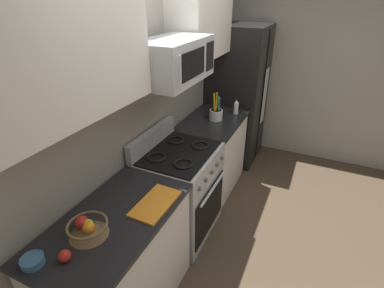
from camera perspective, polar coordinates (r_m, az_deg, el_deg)
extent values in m
plane|color=#473828|center=(3.06, 8.76, -19.26)|extent=(16.00, 16.00, 0.00)
cube|color=#9E998E|center=(2.68, -10.12, 7.18)|extent=(8.00, 0.10, 2.60)
cube|color=silver|center=(2.36, -13.82, -22.61)|extent=(1.09, 0.59, 0.88)
cube|color=black|center=(2.03, -15.30, -14.35)|extent=(1.13, 0.63, 0.03)
cube|color=#B2B5BA|center=(2.92, -2.35, -9.61)|extent=(0.76, 0.63, 0.91)
cube|color=black|center=(2.87, 3.51, -12.68)|extent=(0.67, 0.01, 0.51)
cylinder|color=#B2B5BA|center=(2.71, 4.19, -8.72)|extent=(0.57, 0.02, 0.02)
cube|color=black|center=(2.66, -2.55, -1.68)|extent=(0.73, 0.57, 0.02)
cube|color=#B2B5BA|center=(2.75, -7.88, 1.06)|extent=(0.76, 0.06, 0.18)
torus|color=black|center=(2.46, -1.74, -3.90)|extent=(0.17, 0.17, 0.02)
torus|color=black|center=(2.75, 1.64, -0.26)|extent=(0.17, 0.17, 0.02)
torus|color=black|center=(2.57, -7.04, -2.56)|extent=(0.17, 0.17, 0.02)
torus|color=black|center=(2.85, -3.25, 0.80)|extent=(0.17, 0.17, 0.02)
cylinder|color=#4C4C51|center=(2.40, 1.54, -8.85)|extent=(0.04, 0.02, 0.04)
cylinder|color=#4C4C51|center=(2.51, 2.80, -7.15)|extent=(0.04, 0.02, 0.04)
cylinder|color=#4C4C51|center=(2.61, 3.95, -5.58)|extent=(0.04, 0.02, 0.04)
cylinder|color=#4C4C51|center=(2.72, 5.00, -4.13)|extent=(0.04, 0.02, 0.04)
cylinder|color=#4C4C51|center=(2.83, 5.96, -2.79)|extent=(0.04, 0.02, 0.04)
cube|color=silver|center=(3.58, 3.92, -2.14)|extent=(0.91, 0.59, 0.88)
cube|color=black|center=(3.38, 4.17, 4.55)|extent=(0.95, 0.63, 0.03)
cube|color=black|center=(4.15, 8.86, 9.39)|extent=(0.79, 0.70, 1.87)
cube|color=black|center=(4.08, 13.68, 8.57)|extent=(0.01, 0.01, 1.78)
cylinder|color=#B2B5BA|center=(4.01, 13.96, 8.93)|extent=(0.02, 0.02, 0.75)
cylinder|color=#B2B5BA|center=(4.10, 14.26, 9.32)|extent=(0.02, 0.02, 0.75)
cube|color=#9E998E|center=(4.42, 18.86, 14.31)|extent=(0.10, 8.00, 2.60)
cube|color=#B2B5BA|center=(2.38, -3.68, 16.21)|extent=(0.75, 0.40, 0.33)
cube|color=black|center=(2.23, 0.24, 15.48)|extent=(0.41, 0.01, 0.20)
cube|color=black|center=(2.53, 3.56, 16.93)|extent=(0.15, 0.01, 0.23)
cylinder|color=#B2B5BA|center=(1.98, -2.36, 13.88)|extent=(0.02, 0.02, 0.23)
cube|color=silver|center=(1.67, -24.86, 16.89)|extent=(1.12, 0.34, 0.75)
cube|color=silver|center=(3.18, 1.90, 23.37)|extent=(0.94, 0.34, 0.75)
cylinder|color=white|center=(3.36, 4.75, 5.77)|extent=(0.15, 0.15, 0.12)
cylinder|color=black|center=(3.36, 4.76, 5.92)|extent=(0.12, 0.12, 0.10)
cylinder|color=green|center=(3.35, 4.78, 7.24)|extent=(0.04, 0.07, 0.24)
cylinder|color=green|center=(3.31, 5.27, 7.24)|extent=(0.04, 0.02, 0.27)
cylinder|color=yellow|center=(3.32, 4.82, 7.58)|extent=(0.04, 0.02, 0.30)
cylinder|color=orange|center=(3.32, 4.47, 7.49)|extent=(0.08, 0.07, 0.29)
cylinder|color=blue|center=(3.33, 5.41, 6.95)|extent=(0.06, 0.02, 0.23)
cylinder|color=blue|center=(3.36, 4.84, 7.27)|extent=(0.04, 0.09, 0.24)
cone|color=brown|center=(1.93, -19.78, -15.62)|extent=(0.24, 0.24, 0.08)
torus|color=brown|center=(1.91, -19.97, -14.76)|extent=(0.25, 0.25, 0.02)
sphere|color=red|center=(1.95, -20.87, -14.26)|extent=(0.08, 0.08, 0.08)
sphere|color=orange|center=(1.90, -19.74, -15.28)|extent=(0.08, 0.08, 0.08)
sphere|color=yellow|center=(1.93, -19.81, -14.70)|extent=(0.06, 0.06, 0.06)
sphere|color=red|center=(1.84, -23.82, -19.55)|extent=(0.07, 0.07, 0.07)
cube|color=orange|center=(2.08, -7.20, -11.53)|extent=(0.39, 0.22, 0.02)
cylinder|color=silver|center=(3.55, 8.67, 6.97)|extent=(0.06, 0.06, 0.14)
cone|color=silver|center=(3.52, 8.77, 8.32)|extent=(0.05, 0.05, 0.04)
cylinder|color=black|center=(3.52, 8.80, 8.73)|extent=(0.02, 0.02, 0.01)
cylinder|color=teal|center=(1.90, -28.95, -19.59)|extent=(0.12, 0.12, 0.04)
torus|color=teal|center=(1.89, -29.10, -19.14)|extent=(0.12, 0.12, 0.01)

